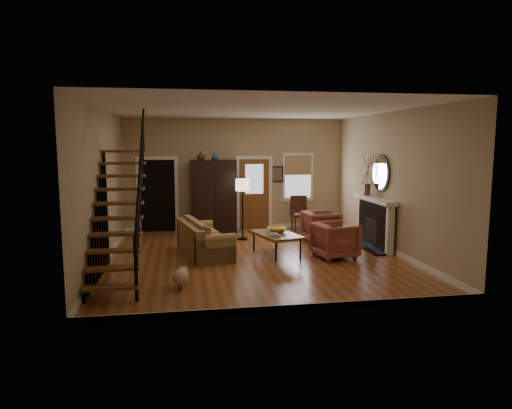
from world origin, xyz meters
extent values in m
plane|color=brown|center=(0.00, 0.00, 0.00)|extent=(7.00, 7.00, 0.00)
plane|color=white|center=(0.00, 0.00, 3.30)|extent=(7.00, 7.00, 0.00)
cube|color=tan|center=(0.00, 3.50, 1.65)|extent=(6.50, 0.04, 3.30)
cube|color=tan|center=(-3.25, 0.00, 1.65)|extent=(0.04, 7.00, 3.30)
cube|color=tan|center=(3.25, 0.00, 1.65)|extent=(0.04, 7.00, 3.30)
cube|color=black|center=(-2.30, 3.65, 1.05)|extent=(1.00, 0.36, 2.10)
cube|color=brown|center=(0.55, 3.48, 1.05)|extent=(0.90, 0.06, 2.10)
cube|color=silver|center=(1.90, 3.47, 1.55)|extent=(0.96, 0.06, 1.46)
cube|color=black|center=(3.13, 0.50, 0.57)|extent=(0.24, 1.60, 1.15)
cube|color=white|center=(3.07, 0.50, 1.20)|extent=(0.30, 1.95, 0.10)
cylinder|color=silver|center=(3.20, 0.50, 1.85)|extent=(0.05, 0.90, 0.90)
imported|color=#4C2619|center=(-1.05, 3.05, 2.22)|extent=(0.24, 0.24, 0.25)
imported|color=#334C60|center=(-0.65, 3.05, 2.21)|extent=(0.20, 0.20, 0.21)
imported|color=gold|center=(0.58, 0.26, 0.56)|extent=(0.45, 0.45, 0.11)
imported|color=maroon|center=(1.78, -0.36, 0.40)|extent=(1.03, 1.01, 0.80)
imported|color=maroon|center=(1.99, 1.34, 0.40)|extent=(0.92, 0.90, 0.81)
camera|label=1|loc=(-1.62, -10.00, 2.55)|focal=32.00mm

